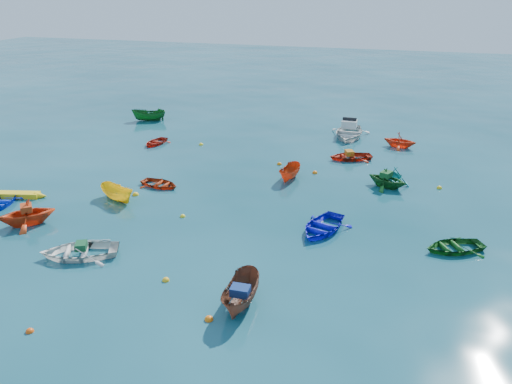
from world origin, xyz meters
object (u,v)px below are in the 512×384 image
(dinghy_blue_sw, at_px, (1,205))
(dinghy_blue_se, at_px, (322,230))
(dinghy_white_near, at_px, (80,256))
(motorboat_white, at_px, (348,137))
(kayak_yellow, at_px, (12,197))

(dinghy_blue_sw, height_order, dinghy_blue_se, dinghy_blue_se)
(dinghy_blue_sw, distance_m, dinghy_white_near, 8.74)
(dinghy_blue_sw, bearing_deg, motorboat_white, 32.74)
(dinghy_blue_se, bearing_deg, motorboat_white, 109.25)
(dinghy_blue_se, bearing_deg, kayak_yellow, -160.15)
(dinghy_blue_sw, bearing_deg, dinghy_white_near, -40.45)
(dinghy_blue_sw, relative_size, dinghy_blue_se, 0.84)
(dinghy_blue_sw, xyz_separation_m, motorboat_white, (17.50, 19.86, 0.00))
(dinghy_white_near, distance_m, kayak_yellow, 9.48)
(dinghy_white_near, bearing_deg, kayak_yellow, -146.00)
(motorboat_white, bearing_deg, kayak_yellow, -133.42)
(dinghy_white_near, relative_size, motorboat_white, 0.78)
(kayak_yellow, height_order, motorboat_white, motorboat_white)
(dinghy_blue_se, xyz_separation_m, kayak_yellow, (-18.65, -1.17, 0.00))
(dinghy_blue_se, height_order, kayak_yellow, dinghy_blue_se)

